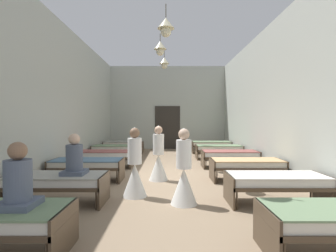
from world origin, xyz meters
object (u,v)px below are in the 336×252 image
(bed_right_row_2, at_px, (248,164))
(bed_left_row_5, at_px, (125,144))
(bed_right_row_4, at_px, (220,148))
(bed_right_row_3, at_px, (231,155))
(patient_seated_secondary, at_px, (19,183))
(bed_left_row_1, at_px, (58,181))
(nurse_far_aisle, at_px, (136,172))
(bed_left_row_2, at_px, (88,164))
(bed_left_row_4, at_px, (117,148))
(bed_right_row_1, at_px, (277,181))
(bed_left_row_3, at_px, (106,155))
(patient_seated_primary, at_px, (75,159))
(bed_right_row_5, at_px, (212,144))
(nurse_mid_aisle, at_px, (185,177))
(nurse_near_aisle, at_px, (159,161))

(bed_right_row_2, height_order, bed_left_row_5, same)
(bed_right_row_4, bearing_deg, bed_right_row_3, -90.00)
(bed_right_row_2, bearing_deg, patient_seated_secondary, -136.29)
(bed_left_row_1, xyz_separation_m, nurse_far_aisle, (1.47, 0.47, 0.09))
(bed_left_row_2, height_order, bed_left_row_4, same)
(bed_left_row_4, distance_m, bed_left_row_5, 1.90)
(bed_right_row_4, distance_m, patient_seated_secondary, 8.56)
(bed_left_row_1, relative_size, bed_left_row_4, 1.00)
(bed_right_row_2, height_order, bed_right_row_3, same)
(bed_right_row_1, height_order, bed_right_row_3, same)
(bed_left_row_4, bearing_deg, patient_seated_secondary, -87.36)
(bed_left_row_1, xyz_separation_m, bed_left_row_2, (0.00, 1.90, 0.00))
(nurse_far_aisle, bearing_deg, bed_left_row_2, 6.54)
(bed_right_row_1, xyz_separation_m, nurse_far_aisle, (-2.83, 0.47, 0.09))
(bed_left_row_3, height_order, patient_seated_primary, patient_seated_primary)
(bed_right_row_4, bearing_deg, bed_right_row_2, -90.00)
(bed_right_row_5, xyz_separation_m, nurse_far_aisle, (-2.83, -7.13, 0.09))
(bed_left_row_1, relative_size, nurse_mid_aisle, 1.28)
(bed_left_row_2, distance_m, bed_right_row_4, 5.74)
(bed_left_row_3, xyz_separation_m, nurse_mid_aisle, (2.49, -3.83, 0.09))
(bed_left_row_2, bearing_deg, bed_left_row_5, 90.00)
(bed_right_row_3, xyz_separation_m, bed_left_row_4, (-4.30, 1.90, 0.00))
(bed_left_row_2, relative_size, bed_right_row_4, 1.00)
(bed_right_row_2, height_order, bed_right_row_5, same)
(nurse_mid_aisle, bearing_deg, nurse_far_aisle, -55.97)
(bed_right_row_5, bearing_deg, bed_left_row_4, -156.16)
(patient_seated_secondary, bearing_deg, bed_left_row_4, 92.64)
(patient_seated_primary, height_order, patient_seated_secondary, same)
(bed_right_row_3, bearing_deg, bed_right_row_1, -90.00)
(bed_right_row_4, xyz_separation_m, patient_seated_primary, (-3.95, -5.69, 0.43))
(bed_left_row_3, xyz_separation_m, nurse_near_aisle, (1.92, -1.86, 0.09))
(patient_seated_primary, bearing_deg, bed_left_row_2, 100.47)
(bed_left_row_5, xyz_separation_m, bed_right_row_5, (4.30, 0.00, 0.00))
(bed_right_row_2, xyz_separation_m, bed_right_row_4, (0.00, 3.80, 0.00))
(nurse_far_aisle, bearing_deg, patient_seated_primary, 73.33)
(bed_left_row_2, bearing_deg, bed_right_row_2, 0.00)
(bed_right_row_1, relative_size, bed_right_row_2, 1.00)
(patient_seated_secondary, bearing_deg, bed_right_row_4, 62.46)
(bed_left_row_2, bearing_deg, nurse_far_aisle, -44.28)
(bed_right_row_5, xyz_separation_m, nurse_near_aisle, (-2.38, -5.66, 0.09))
(bed_left_row_3, xyz_separation_m, bed_left_row_5, (0.00, 3.80, 0.00))
(nurse_mid_aisle, relative_size, patient_seated_secondary, 1.86)
(nurse_far_aisle, xyz_separation_m, patient_seated_primary, (-1.12, -0.46, 0.34))
(bed_left_row_3, height_order, nurse_mid_aisle, nurse_mid_aisle)
(nurse_near_aisle, relative_size, nurse_mid_aisle, 1.00)
(bed_left_row_2, height_order, bed_right_row_4, same)
(bed_right_row_1, xyz_separation_m, bed_left_row_5, (-4.30, 7.60, 0.00))
(bed_left_row_4, relative_size, nurse_far_aisle, 1.28)
(bed_right_row_1, xyz_separation_m, bed_left_row_3, (-4.30, 3.80, 0.00))
(bed_right_row_5, height_order, patient_seated_primary, patient_seated_primary)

